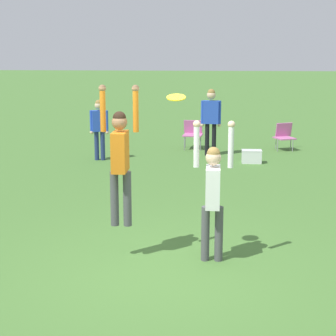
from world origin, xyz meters
TOP-DOWN VIEW (x-y plane):
  - ground_plane at (0.00, 0.00)m, footprint 120.00×120.00m
  - person_jumping at (-0.61, 0.38)m, footprint 0.57×0.42m
  - person_defending at (0.72, 0.36)m, footprint 0.58×0.43m
  - frisbee at (0.19, 0.38)m, footprint 0.27×0.26m
  - camping_chair_1 at (0.17, 9.34)m, footprint 0.61×0.65m
  - camping_chair_2 at (2.88, 9.34)m, footprint 0.67×0.72m
  - person_spectator_near at (0.70, 8.29)m, footprint 0.58×0.25m
  - person_spectator_far at (-2.30, 7.41)m, footprint 0.52×0.31m
  - cooler_box at (1.78, 7.31)m, footprint 0.52×0.30m

SIDE VIEW (x-z plane):
  - ground_plane at x=0.00m, z-range 0.00..0.00m
  - cooler_box at x=1.78m, z-range 0.00..0.35m
  - camping_chair_2 at x=2.88m, z-range 0.05..0.84m
  - camping_chair_1 at x=0.17m, z-range 0.08..0.92m
  - person_spectator_far at x=-2.30m, z-range 0.15..1.79m
  - person_defending at x=0.72m, z-range 0.06..2.11m
  - person_spectator_near at x=0.70m, z-range 0.21..2.08m
  - person_jumping at x=-0.61m, z-range 0.55..2.59m
  - frisbee at x=0.19m, z-range 2.32..2.41m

